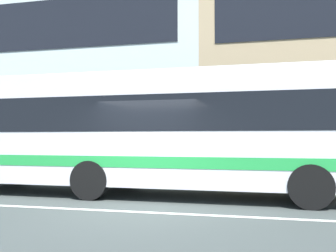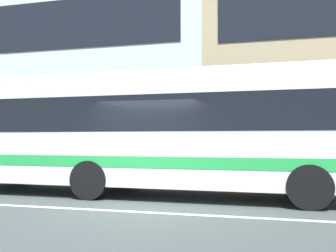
{
  "view_description": "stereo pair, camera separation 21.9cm",
  "coord_description": "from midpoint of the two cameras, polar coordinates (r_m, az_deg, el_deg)",
  "views": [
    {
      "loc": [
        2.6,
        -7.6,
        1.55
      ],
      "look_at": [
        0.21,
        2.62,
        1.92
      ],
      "focal_mm": 39.8,
      "sensor_mm": 36.0,
      "label": 1
    },
    {
      "loc": [
        2.81,
        -7.55,
        1.55
      ],
      "look_at": [
        0.21,
        2.62,
        1.92
      ],
      "focal_mm": 39.8,
      "sensor_mm": 36.0,
      "label": 2
    }
  ],
  "objects": [
    {
      "name": "apartment_block_left",
      "position": [
        27.33,
        -19.61,
        8.38
      ],
      "size": [
        24.87,
        10.5,
        12.84
      ],
      "color": "silver",
      "rests_on": "ground_plane"
    },
    {
      "name": "transit_bus",
      "position": [
        10.58,
        -5.0,
        -0.53
      ],
      "size": [
        11.27,
        2.81,
        3.31
      ],
      "color": "silver",
      "rests_on": "ground_plane"
    },
    {
      "name": "lane_centre_line",
      "position": [
        8.19,
        -5.33,
        -12.89
      ],
      "size": [
        60.0,
        0.16,
        0.01
      ],
      "primitive_type": "cube",
      "color": "silver",
      "rests_on": "ground_plane"
    },
    {
      "name": "ground_plane",
      "position": [
        8.19,
        -5.33,
        -12.92
      ],
      "size": [
        160.0,
        160.0,
        0.0
      ],
      "primitive_type": "plane",
      "color": "#3C4341"
    }
  ]
}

